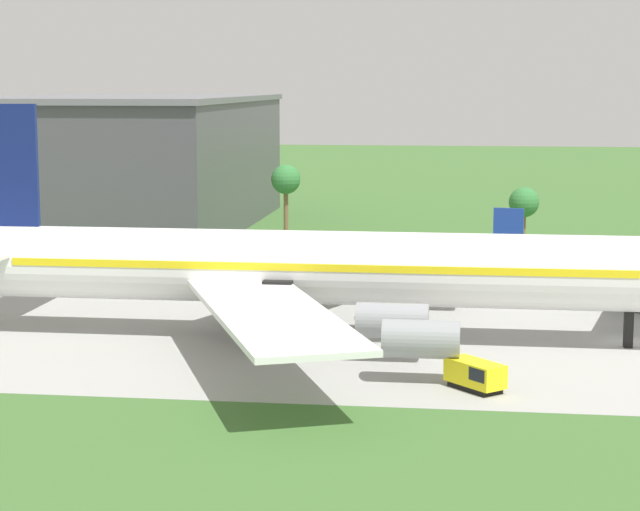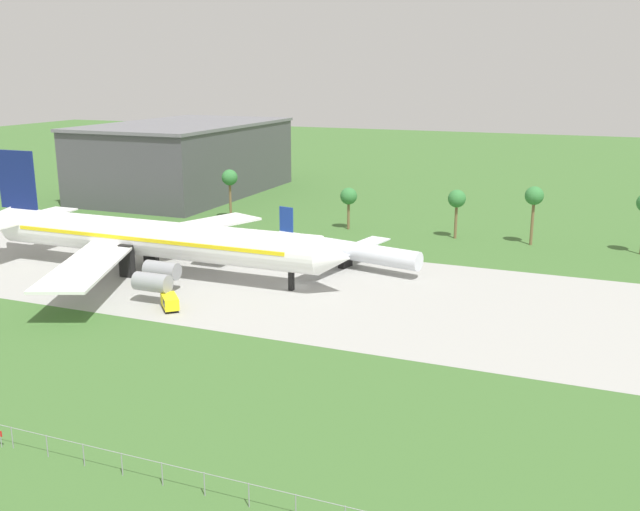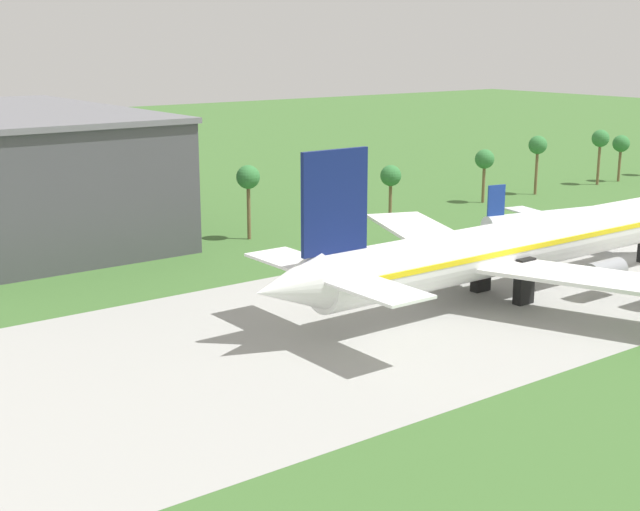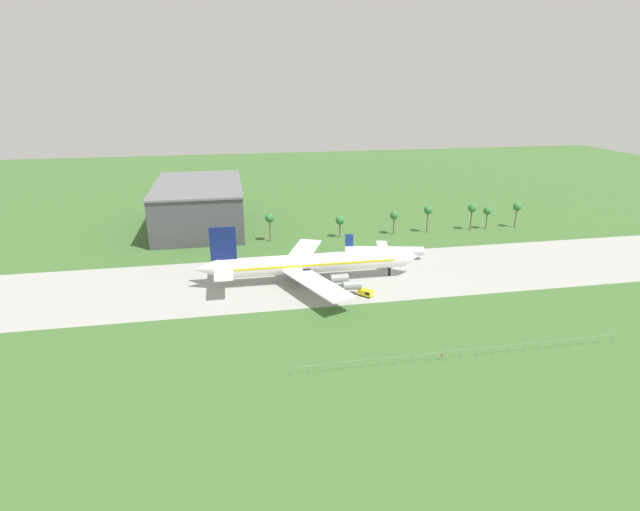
% 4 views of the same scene
% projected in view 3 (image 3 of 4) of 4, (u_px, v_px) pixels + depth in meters
% --- Properties ---
extents(ground_plane, '(600.00, 600.00, 0.00)m').
position_uv_depth(ground_plane, '(629.00, 259.00, 124.13)').
color(ground_plane, '#3D662D').
extents(taxiway_strip, '(320.00, 44.00, 0.02)m').
position_uv_depth(taxiway_strip, '(629.00, 259.00, 124.12)').
color(taxiway_strip, '#9E9E99').
rests_on(taxiway_strip, ground_plane).
extents(jet_airliner, '(72.54, 57.58, 19.49)m').
position_uv_depth(jet_airliner, '(513.00, 246.00, 105.62)').
color(jet_airliner, white).
rests_on(jet_airliner, ground_plane).
extents(regional_aircraft, '(28.24, 25.62, 9.26)m').
position_uv_depth(regional_aircraft, '(563.00, 220.00, 135.82)').
color(regional_aircraft, silver).
rests_on(regional_aircraft, ground_plane).
extents(terminal_building, '(36.72, 61.20, 19.32)m').
position_uv_depth(terminal_building, '(3.00, 172.00, 138.47)').
color(terminal_building, '#47474C').
rests_on(terminal_building, ground_plane).
extents(palm_tree_row, '(111.11, 3.60, 11.55)m').
position_uv_depth(palm_tree_row, '(522.00, 153.00, 170.75)').
color(palm_tree_row, brown).
rests_on(palm_tree_row, ground_plane).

